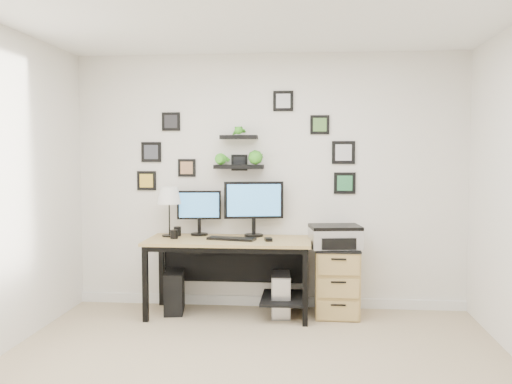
# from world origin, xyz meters

# --- Properties ---
(room) EXTENTS (4.00, 4.00, 4.00)m
(room) POSITION_xyz_m (0.00, 1.98, 0.05)
(room) COLOR #C2AD8A
(room) RESTS_ON ground
(desk) EXTENTS (1.60, 0.70, 0.75)m
(desk) POSITION_xyz_m (-0.33, 1.67, 0.63)
(desk) COLOR tan
(desk) RESTS_ON ground
(monitor_left) EXTENTS (0.45, 0.20, 0.46)m
(monitor_left) POSITION_xyz_m (-0.70, 1.87, 1.02)
(monitor_left) COLOR black
(monitor_left) RESTS_ON desk
(monitor_right) EXTENTS (0.59, 0.22, 0.55)m
(monitor_right) POSITION_xyz_m (-0.14, 1.84, 1.08)
(monitor_right) COLOR black
(monitor_right) RESTS_ON desk
(keyboard) EXTENTS (0.49, 0.24, 0.02)m
(keyboard) POSITION_xyz_m (-0.34, 1.59, 0.76)
(keyboard) COLOR black
(keyboard) RESTS_ON desk
(mouse) EXTENTS (0.09, 0.11, 0.03)m
(mouse) POSITION_xyz_m (0.03, 1.55, 0.76)
(mouse) COLOR black
(mouse) RESTS_ON desk
(table_lamp) EXTENTS (0.25, 0.25, 0.50)m
(table_lamp) POSITION_xyz_m (-0.99, 1.77, 1.15)
(table_lamp) COLOR black
(table_lamp) RESTS_ON desk
(mug) EXTENTS (0.08, 0.08, 0.09)m
(mug) POSITION_xyz_m (-0.91, 1.62, 0.79)
(mug) COLOR black
(mug) RESTS_ON desk
(pen_cup) EXTENTS (0.07, 0.07, 0.10)m
(pen_cup) POSITION_xyz_m (-0.91, 1.79, 0.80)
(pen_cup) COLOR black
(pen_cup) RESTS_ON desk
(pc_tower_black) EXTENTS (0.25, 0.43, 0.41)m
(pc_tower_black) POSITION_xyz_m (-0.93, 1.69, 0.20)
(pc_tower_black) COLOR black
(pc_tower_black) RESTS_ON ground
(pc_tower_grey) EXTENTS (0.21, 0.42, 0.41)m
(pc_tower_grey) POSITION_xyz_m (0.14, 1.67, 0.20)
(pc_tower_grey) COLOR gray
(pc_tower_grey) RESTS_ON ground
(file_cabinet) EXTENTS (0.43, 0.53, 0.67)m
(file_cabinet) POSITION_xyz_m (0.69, 1.72, 0.34)
(file_cabinet) COLOR tan
(file_cabinet) RESTS_ON ground
(printer) EXTENTS (0.53, 0.45, 0.22)m
(printer) POSITION_xyz_m (0.67, 1.70, 0.78)
(printer) COLOR silver
(printer) RESTS_ON file_cabinet
(wall_decor) EXTENTS (2.26, 0.18, 1.04)m
(wall_decor) POSITION_xyz_m (-0.27, 1.93, 1.63)
(wall_decor) COLOR black
(wall_decor) RESTS_ON ground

